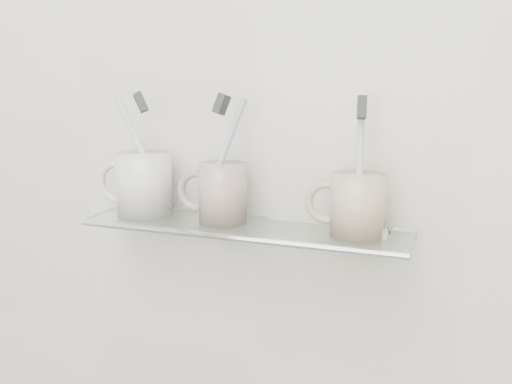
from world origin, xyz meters
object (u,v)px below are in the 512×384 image
at_px(shelf_glass, 244,228).
at_px(mug_left, 144,184).
at_px(mug_right, 358,205).
at_px(mug_center, 223,193).

distance_m(shelf_glass, mug_left, 0.18).
bearing_deg(mug_right, mug_left, 172.20).
height_order(mug_left, mug_center, mug_left).
distance_m(mug_center, mug_right, 0.21).
height_order(shelf_glass, mug_center, mug_center).
relative_size(shelf_glass, mug_right, 5.67).
bearing_deg(mug_left, shelf_glass, -12.16).
xyz_separation_m(shelf_glass, mug_right, (0.17, 0.00, 0.05)).
bearing_deg(mug_center, mug_left, 171.99).
height_order(mug_center, mug_right, mug_center).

